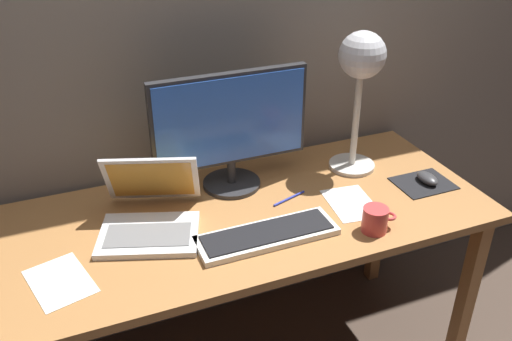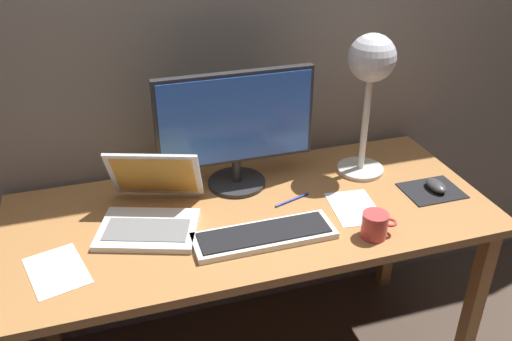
% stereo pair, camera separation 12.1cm
% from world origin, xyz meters
% --- Properties ---
extents(back_wall, '(4.80, 0.06, 2.60)m').
position_xyz_m(back_wall, '(0.00, 0.40, 1.30)').
color(back_wall, gray).
rests_on(back_wall, ground).
extents(desk, '(1.60, 0.70, 0.74)m').
position_xyz_m(desk, '(0.00, 0.00, 0.66)').
color(desk, '#A8703D').
rests_on(desk, ground).
extents(monitor, '(0.55, 0.21, 0.42)m').
position_xyz_m(monitor, '(0.00, 0.18, 0.97)').
color(monitor, '#28282B').
rests_on(monitor, desk).
extents(keyboard_main, '(0.44, 0.14, 0.03)m').
position_xyz_m(keyboard_main, '(-0.01, -0.16, 0.75)').
color(keyboard_main, silver).
rests_on(keyboard_main, desk).
extents(laptop, '(0.39, 0.40, 0.22)m').
position_xyz_m(laptop, '(-0.32, 0.05, 0.80)').
color(laptop, silver).
rests_on(laptop, desk).
extents(desk_lamp, '(0.17, 0.17, 0.52)m').
position_xyz_m(desk_lamp, '(0.47, 0.14, 1.13)').
color(desk_lamp, beige).
rests_on(desk_lamp, desk).
extents(mousepad, '(0.20, 0.16, 0.00)m').
position_xyz_m(mousepad, '(0.64, -0.07, 0.74)').
color(mousepad, black).
rests_on(mousepad, desk).
extents(mouse, '(0.06, 0.10, 0.03)m').
position_xyz_m(mouse, '(0.66, -0.07, 0.76)').
color(mouse, '#38383A').
rests_on(mouse, mousepad).
extents(coffee_mug, '(0.12, 0.08, 0.08)m').
position_xyz_m(coffee_mug, '(0.32, -0.25, 0.78)').
color(coffee_mug, '#CC3F3F').
rests_on(coffee_mug, desk).
extents(paper_sheet_near_mouse, '(0.20, 0.24, 0.00)m').
position_xyz_m(paper_sheet_near_mouse, '(-0.62, -0.13, 0.74)').
color(paper_sheet_near_mouse, white).
rests_on(paper_sheet_near_mouse, desk).
extents(paper_sheet_by_keyboard, '(0.17, 0.23, 0.00)m').
position_xyz_m(paper_sheet_by_keyboard, '(0.33, -0.09, 0.74)').
color(paper_sheet_by_keyboard, white).
rests_on(paper_sheet_by_keyboard, desk).
extents(pen, '(0.14, 0.05, 0.01)m').
position_xyz_m(pen, '(0.15, 0.02, 0.74)').
color(pen, '#2633A5').
rests_on(pen, desk).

